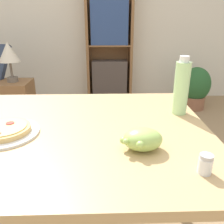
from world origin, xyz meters
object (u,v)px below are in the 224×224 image
Objects in this scene: grape_bunch at (142,139)px; potted_plant_floor at (195,88)px; drink_bottle at (181,87)px; table_lamp at (9,54)px; pizza_on_plate at (5,131)px; bookshelf at (109,50)px; side_table at (17,106)px; salt_shaker at (205,164)px.

grape_bunch is 0.26× the size of potted_plant_floor.
table_lamp is (-1.31, 1.38, -0.04)m from drink_bottle.
bookshelf is (0.47, 2.53, -0.01)m from pizza_on_plate.
drink_bottle is at bearing -46.51° from table_lamp.
drink_bottle is 1.99m from side_table.
salt_shaker is (-0.06, -0.47, -0.10)m from drink_bottle.
grape_bunch is (0.53, -0.13, 0.02)m from pizza_on_plate.
table_lamp is at bearing -165.30° from potted_plant_floor.
pizza_on_plate is 0.48× the size of potted_plant_floor.
salt_shaker reaches higher than potted_plant_floor.
drink_bottle is 2.35m from bookshelf.
bookshelf reaches higher than grape_bunch.
pizza_on_plate is 1.68m from table_lamp.
side_table is (-1.08, 1.71, -0.50)m from grape_bunch.
pizza_on_plate is at bearing -100.46° from bookshelf.
table_lamp is (-0.56, 1.58, 0.07)m from pizza_on_plate.
bookshelf is at bearing 42.88° from table_lamp.
side_table is 2.22m from potted_plant_floor.
bookshelf reaches higher than pizza_on_plate.
bookshelf is (-0.22, 2.80, -0.03)m from salt_shaker.
table_lamp is (-1.08, 1.71, 0.05)m from grape_bunch.
bookshelf is at bearing 91.26° from grape_bunch.
pizza_on_plate is at bearing 158.51° from salt_shaker.
grape_bunch reaches higher than pizza_on_plate.
pizza_on_plate is 0.50× the size of side_table.
drink_bottle is at bearing -113.38° from potted_plant_floor.
grape_bunch is 0.22m from salt_shaker.
potted_plant_floor is (1.59, 2.14, -0.46)m from pizza_on_plate.
table_lamp reaches higher than pizza_on_plate.
salt_shaker reaches higher than pizza_on_plate.
salt_shaker is 0.16× the size of table_lamp.
bookshelf is at bearing 79.54° from pizza_on_plate.
bookshelf is (-0.06, 2.66, -0.04)m from grape_bunch.
bookshelf is at bearing 96.99° from drink_bottle.
grape_bunch is 2.38× the size of salt_shaker.
pizza_on_plate is 2.71m from potted_plant_floor.
bookshelf is at bearing 94.56° from salt_shaker.
drink_bottle is 0.17× the size of bookshelf.
drink_bottle is (0.23, 0.33, 0.09)m from grape_bunch.
table_lamp is at bearing 109.37° from pizza_on_plate.
drink_bottle reaches higher than grape_bunch.
drink_bottle reaches higher than potted_plant_floor.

